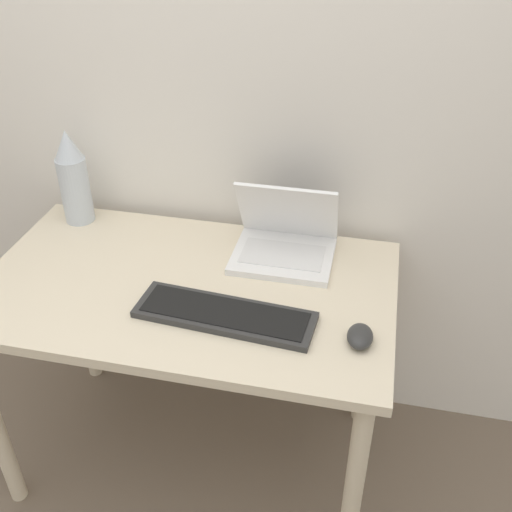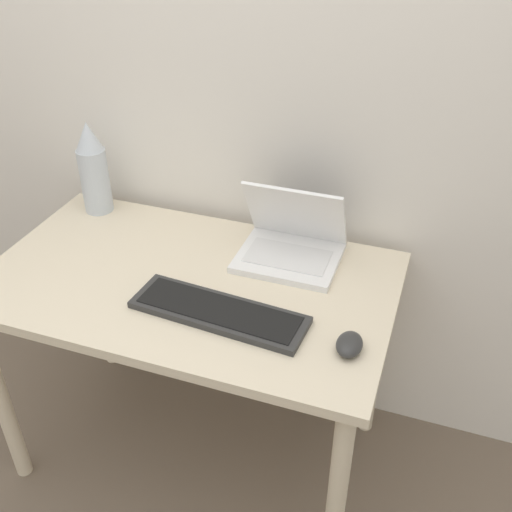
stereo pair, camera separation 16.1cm
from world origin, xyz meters
name	(u,v)px [view 1 (the left image)]	position (x,y,z in m)	size (l,w,h in m)	color
wall_back	(219,57)	(0.00, 0.75, 1.25)	(6.00, 0.05, 2.50)	silver
desk	(189,311)	(0.00, 0.34, 0.64)	(1.16, 0.68, 0.74)	beige
laptop	(285,240)	(0.24, 0.54, 0.79)	(0.29, 0.25, 0.24)	white
keyboard	(225,315)	(0.14, 0.22, 0.75)	(0.48, 0.18, 0.02)	#2D2D2D
mouse	(360,336)	(0.49, 0.20, 0.75)	(0.06, 0.09, 0.04)	#2D2D2D
vase	(73,178)	(-0.45, 0.60, 0.89)	(0.09, 0.09, 0.31)	silver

